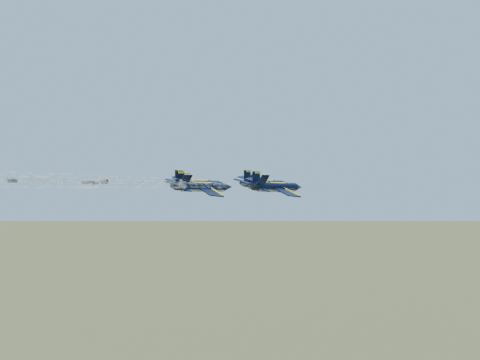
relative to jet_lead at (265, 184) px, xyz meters
The scene contains 7 objects.
jet_lead is the anchor object (origin of this frame).
jet_left 14.76m from the jet_lead, 148.03° to the right, with size 12.44×16.86×4.64m.
jet_right 14.19m from the jet_lead, 52.75° to the right, with size 12.44×16.86×4.64m.
jet_slot 18.71m from the jet_lead, 103.01° to the right, with size 12.44×16.86×4.64m.
smoke_trail_lead 40.48m from the jet_lead, 100.22° to the right, with size 11.10×53.41×1.98m.
smoke_trail_left 51.56m from the jet_lead, 112.46° to the right, with size 11.10×53.41×1.98m.
smoke_trail_right 51.15m from the jet_lead, 88.42° to the right, with size 11.10×53.41×1.98m.
Camera 1 is at (57.59, -94.28, 111.08)m, focal length 40.00 mm.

